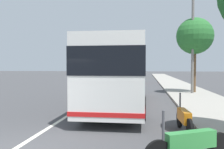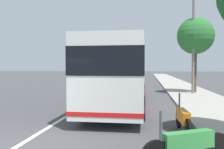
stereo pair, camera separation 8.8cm
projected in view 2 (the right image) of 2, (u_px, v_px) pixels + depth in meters
sidewalk_curb at (202, 101)px, 14.91m from camera, size 110.00×3.60×0.14m
lane_divider_line at (94, 99)px, 15.95m from camera, size 110.00×0.16×0.01m
coach_bus at (121, 71)px, 13.37m from camera, size 11.35×2.79×3.39m
motorcycle_by_tree at (188, 144)px, 5.19m from camera, size 1.15×2.08×1.29m
motorcycle_nearest_curb at (183, 119)px, 7.80m from camera, size 2.17×0.31×1.28m
car_behind_bus at (134, 78)px, 32.50m from camera, size 4.63×1.80×1.53m
car_side_street at (139, 74)px, 47.93m from camera, size 4.76×2.00×1.45m
car_oncoming at (107, 77)px, 33.56m from camera, size 4.01×1.95×1.50m
car_far_distant at (124, 73)px, 55.87m from camera, size 4.48×1.81×1.36m
roadside_tree_mid_block at (195, 36)px, 19.07m from camera, size 2.94×2.94×6.17m
utility_pole at (193, 44)px, 18.37m from camera, size 0.21×0.21×8.01m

